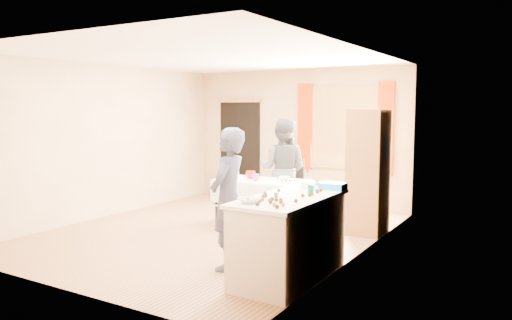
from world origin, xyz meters
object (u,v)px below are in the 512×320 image
Objects in this scene: chair at (289,200)px; girl at (228,199)px; counter at (289,238)px; party_table at (262,199)px; woman at (283,169)px; cabinet at (368,172)px.

girl is (0.65, -2.80, 0.52)m from chair.
counter is at bearing 85.75° from girl.
party_table is 1.54× the size of chair.
counter is 0.94× the size of woman.
party_table is 0.87m from chair.
woman is (0.02, 0.64, 0.40)m from party_table.
woman is at bearing 83.85° from party_table.
woman is (-0.65, 2.58, 0.02)m from girl.
woman is at bearing 174.02° from cabinet.
cabinet is 1.67m from chair.
chair is at bearing -100.86° from woman.
girl is at bearing -174.65° from counter.
cabinet is 1.12× the size of girl.
party_table is (-1.43, 1.87, -0.01)m from counter.
girl is (0.67, -1.94, 0.38)m from party_table.
woman is (-1.51, 0.16, -0.08)m from cabinet.
chair is 2.92m from girl.
cabinet is at bearing 150.92° from girl.
woman is (-1.41, 2.51, 0.39)m from counter.
chair reaches higher than party_table.
party_table is (-1.53, -0.48, -0.48)m from cabinet.
chair is at bearing 166.12° from cabinet.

